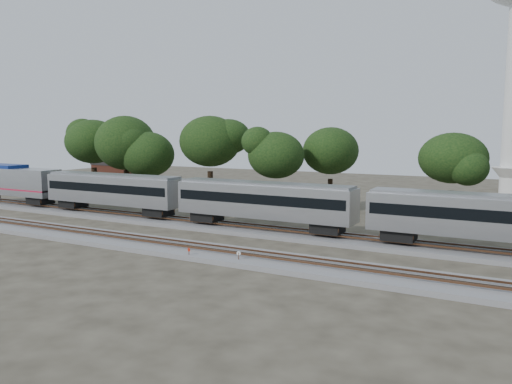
% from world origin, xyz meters
% --- Properties ---
extents(ground, '(160.00, 160.00, 0.00)m').
position_xyz_m(ground, '(0.00, 0.00, 0.00)').
color(ground, '#383328').
rests_on(ground, ground).
extents(track_far, '(160.00, 5.00, 0.73)m').
position_xyz_m(track_far, '(0.00, 6.00, 0.21)').
color(track_far, slate).
rests_on(track_far, ground).
extents(track_near, '(160.00, 5.00, 0.73)m').
position_xyz_m(track_near, '(0.00, -4.00, 0.21)').
color(track_near, slate).
rests_on(track_near, ground).
extents(train, '(97.14, 3.36, 4.95)m').
position_xyz_m(train, '(4.46, 6.00, 3.40)').
color(train, '#AFB2B7').
rests_on(train, ground).
extents(switch_stand_red, '(0.30, 0.12, 0.96)m').
position_xyz_m(switch_stand_red, '(3.83, -6.08, 0.61)').
color(switch_stand_red, '#512D19').
rests_on(switch_stand_red, ground).
extents(switch_stand_white, '(0.33, 0.11, 1.05)m').
position_xyz_m(switch_stand_white, '(8.07, -5.47, 0.67)').
color(switch_stand_white, '#512D19').
rests_on(switch_stand_white, ground).
extents(switch_lever, '(0.58, 0.47, 0.30)m').
position_xyz_m(switch_lever, '(5.13, -5.69, 0.15)').
color(switch_lever, '#512D19').
rests_on(switch_lever, ground).
extents(brick_building, '(11.66, 9.18, 5.05)m').
position_xyz_m(brick_building, '(-37.31, 31.07, 2.54)').
color(brick_building, brown).
rests_on(brick_building, ground).
extents(tree_0, '(8.78, 8.78, 12.38)m').
position_xyz_m(tree_0, '(-31.02, 17.69, 8.62)').
color(tree_0, black).
rests_on(tree_0, ground).
extents(tree_1, '(8.66, 8.66, 12.21)m').
position_xyz_m(tree_1, '(-23.88, 17.01, 8.50)').
color(tree_1, black).
rests_on(tree_1, ground).
extents(tree_2, '(7.03, 7.03, 9.92)m').
position_xyz_m(tree_2, '(-20.35, 17.49, 6.90)').
color(tree_2, black).
rests_on(tree_2, ground).
extents(tree_3, '(8.98, 8.98, 12.67)m').
position_xyz_m(tree_3, '(-10.65, 19.03, 8.82)').
color(tree_3, black).
rests_on(tree_3, ground).
extents(tree_4, '(7.49, 7.49, 10.56)m').
position_xyz_m(tree_4, '(0.95, 15.67, 7.35)').
color(tree_4, black).
rests_on(tree_4, ground).
extents(tree_5, '(7.87, 7.87, 11.09)m').
position_xyz_m(tree_5, '(5.40, 22.40, 7.72)').
color(tree_5, black).
rests_on(tree_5, ground).
extents(tree_6, '(7.55, 7.55, 10.64)m').
position_xyz_m(tree_6, '(20.48, 17.59, 7.40)').
color(tree_6, black).
rests_on(tree_6, ground).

